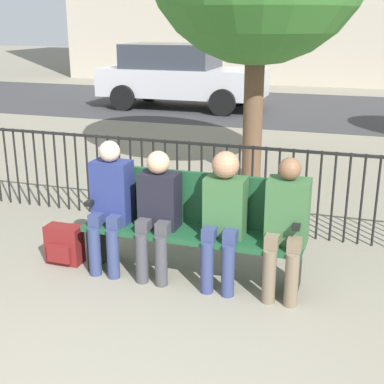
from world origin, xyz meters
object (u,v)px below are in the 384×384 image
(seated_person_3, at_px, (286,221))
(seated_person_2, at_px, (224,212))
(seated_person_0, at_px, (110,200))
(parked_car_1, at_px, (179,75))
(backpack, at_px, (64,245))
(seated_person_1, at_px, (158,208))
(park_bench, at_px, (195,222))

(seated_person_3, bearing_deg, seated_person_2, 179.93)
(seated_person_0, height_order, seated_person_3, seated_person_0)
(seated_person_0, bearing_deg, parked_car_1, 105.85)
(seated_person_2, bearing_deg, backpack, -178.55)
(seated_person_3, relative_size, parked_car_1, 0.28)
(seated_person_1, relative_size, seated_person_2, 0.96)
(park_bench, distance_m, backpack, 1.29)
(seated_person_1, xyz_separation_m, seated_person_2, (0.59, 0.00, 0.03))
(parked_car_1, bearing_deg, park_bench, -69.64)
(seated_person_2, bearing_deg, seated_person_3, -0.07)
(park_bench, relative_size, parked_car_1, 0.46)
(seated_person_3, height_order, parked_car_1, parked_car_1)
(seated_person_0, distance_m, parked_car_1, 9.52)
(park_bench, bearing_deg, backpack, -172.16)
(park_bench, distance_m, seated_person_1, 0.35)
(seated_person_1, xyz_separation_m, seated_person_3, (1.11, 0.00, 0.01))
(park_bench, height_order, backpack, park_bench)
(park_bench, relative_size, seated_person_3, 1.65)
(parked_car_1, bearing_deg, seated_person_3, -65.54)
(park_bench, relative_size, seated_person_0, 1.62)
(seated_person_2, relative_size, backpack, 3.23)
(seated_person_3, distance_m, backpack, 2.11)
(park_bench, xyz_separation_m, backpack, (-1.24, -0.17, -0.32))
(seated_person_0, relative_size, seated_person_3, 1.02)
(seated_person_2, bearing_deg, seated_person_0, 179.96)
(seated_person_1, bearing_deg, park_bench, 24.40)
(parked_car_1, bearing_deg, seated_person_1, -71.56)
(seated_person_1, relative_size, parked_car_1, 0.27)
(seated_person_1, height_order, parked_car_1, parked_car_1)
(seated_person_2, height_order, parked_car_1, parked_car_1)
(seated_person_3, bearing_deg, seated_person_0, 179.95)
(seated_person_3, bearing_deg, park_bench, 170.80)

